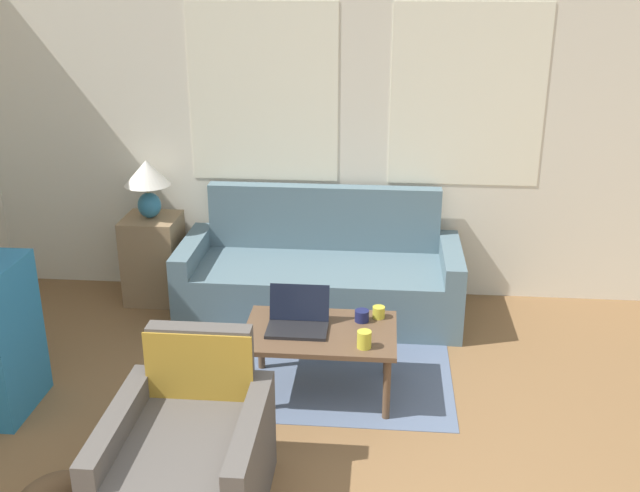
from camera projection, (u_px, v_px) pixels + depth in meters
name	position (u px, v px, depth m)	size (l,w,h in m)	color
wall_back	(375.00, 128.00, 5.51)	(6.92, 0.06, 2.60)	silver
rug	(327.00, 349.00, 5.06)	(1.62, 1.79, 0.01)	slate
couch	(321.00, 278.00, 5.53)	(2.02, 0.81, 0.89)	slate
armchair	(189.00, 461.00, 3.53)	(0.72, 0.83, 0.80)	#514C47
side_table	(154.00, 258.00, 5.71)	(0.41, 0.41, 0.66)	#937551
table_lamp	(147.00, 180.00, 5.49)	(0.34, 0.34, 0.44)	teal
coffee_table	(320.00, 337.00, 4.44)	(0.90, 0.60, 0.42)	brown
laptop	(298.00, 320.00, 4.43)	(0.36, 0.28, 0.23)	black
cup_navy	(362.00, 316.00, 4.52)	(0.09, 0.09, 0.07)	#191E4C
cup_yellow	(364.00, 339.00, 4.20)	(0.08, 0.08, 0.10)	gold
cup_white	(379.00, 312.00, 4.56)	(0.08, 0.08, 0.07)	gold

